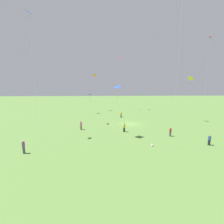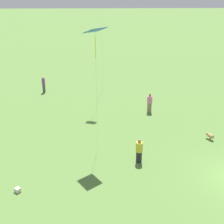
% 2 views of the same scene
% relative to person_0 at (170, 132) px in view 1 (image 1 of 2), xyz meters
% --- Properties ---
extents(ground_plane, '(240.00, 240.00, 0.00)m').
position_rel_person_0_xyz_m(ground_plane, '(-9.45, -5.50, -0.79)').
color(ground_plane, '#5B843D').
extents(person_0, '(0.56, 0.56, 1.61)m').
position_rel_person_0_xyz_m(person_0, '(0.00, 0.00, 0.00)').
color(person_0, '#4C4C51').
rests_on(person_0, ground_plane).
extents(person_1, '(0.64, 0.64, 1.73)m').
position_rel_person_0_xyz_m(person_1, '(-17.10, -6.76, 0.05)').
color(person_1, '#4C4C51').
rests_on(person_1, ground_plane).
extents(person_2, '(0.48, 0.48, 1.57)m').
position_rel_person_0_xyz_m(person_2, '(4.37, 4.00, -0.02)').
color(person_2, '#232328').
rests_on(person_2, ground_plane).
extents(person_3, '(0.65, 0.65, 1.75)m').
position_rel_person_0_xyz_m(person_3, '(-3.16, -7.78, 0.06)').
color(person_3, '#232328').
rests_on(person_3, ground_plane).
extents(person_4, '(0.50, 0.50, 1.81)m').
position_rel_person_0_xyz_m(person_4, '(5.77, -22.22, 0.12)').
color(person_4, '#4C4C51').
rests_on(person_4, ground_plane).
extents(person_5, '(0.66, 0.66, 1.82)m').
position_rel_person_0_xyz_m(person_5, '(-5.07, -16.39, 0.10)').
color(person_5, '#847056').
rests_on(person_5, ground_plane).
extents(kite_0, '(1.51, 1.51, 6.51)m').
position_rel_person_0_xyz_m(kite_0, '(-24.78, -16.30, 5.33)').
color(kite_0, blue).
rests_on(kite_0, ground_plane).
extents(kite_1, '(1.25, 1.27, 6.18)m').
position_rel_person_0_xyz_m(kite_1, '(-32.56, 3.34, 5.07)').
color(kite_1, green).
rests_on(kite_1, ground_plane).
extents(kite_2, '(1.21, 1.34, 13.39)m').
position_rel_person_0_xyz_m(kite_2, '(-31.51, -15.02, 11.81)').
color(kite_2, orange).
rests_on(kite_2, ground_plane).
extents(kite_3, '(0.88, 0.87, 21.81)m').
position_rel_person_0_xyz_m(kite_3, '(-15.72, 16.54, 18.68)').
color(kite_3, red).
rests_on(kite_3, ground_plane).
extents(kite_5, '(1.09, 0.99, 20.15)m').
position_rel_person_0_xyz_m(kite_5, '(-0.68, -23.01, 17.86)').
color(kite_5, blue).
rests_on(kite_5, ground_plane).
extents(kite_6, '(1.03, 1.07, 19.63)m').
position_rel_person_0_xyz_m(kite_6, '(-32.87, -5.85, 17.23)').
color(kite_6, red).
rests_on(kite_6, ground_plane).
extents(kite_8, '(1.65, 1.64, 8.82)m').
position_rel_person_0_xyz_m(kite_8, '(-0.31, -9.39, 7.63)').
color(kite_8, blue).
rests_on(kite_8, ground_plane).
extents(kite_9, '(1.44, 1.29, 11.12)m').
position_rel_person_0_xyz_m(kite_9, '(-11.77, 9.85, 9.67)').
color(kite_9, yellow).
rests_on(kite_9, ground_plane).
extents(dog_0, '(0.54, 0.68, 0.51)m').
position_rel_person_0_xyz_m(dog_0, '(-9.04, -10.88, -0.46)').
color(dog_0, tan).
rests_on(dog_0, ground_plane).
extents(picnic_bag_0, '(0.43, 0.43, 0.27)m').
position_rel_person_0_xyz_m(picnic_bag_0, '(4.33, -4.69, -0.66)').
color(picnic_bag_0, beige).
rests_on(picnic_bag_0, ground_plane).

